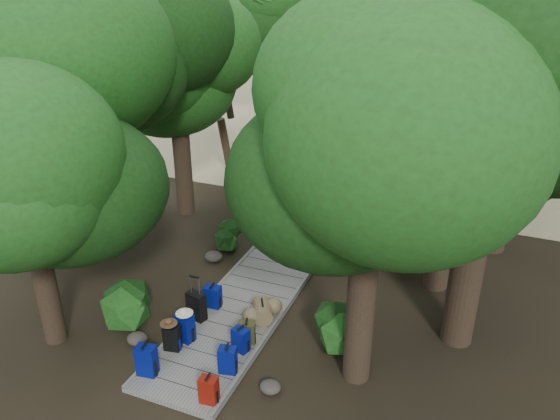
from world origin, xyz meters
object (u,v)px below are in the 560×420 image
at_px(backpack_left_b, 172,336).
at_px(backpack_right_d, 247,331).
at_px(backpack_left_c, 185,326).
at_px(backpack_left_a, 146,359).
at_px(backpack_right_c, 241,338).
at_px(duffel_right_khaki, 262,311).
at_px(backpack_left_d, 213,295).
at_px(sun_lounger, 449,166).
at_px(lone_suitcase_on_sand, 364,165).
at_px(backpack_right_b, 228,359).
at_px(backpack_right_a, 209,389).
at_px(suitcase_on_boardwalk, 196,306).
at_px(kayak, 298,145).

height_order(backpack_left_b, backpack_right_d, backpack_left_b).
xyz_separation_m(backpack_left_b, backpack_left_c, (0.09, 0.36, 0.04)).
xyz_separation_m(backpack_left_a, backpack_right_c, (1.41, 1.35, -0.07)).
height_order(backpack_left_a, duffel_right_khaki, backpack_left_a).
relative_size(backpack_left_d, sun_lounger, 0.31).
relative_size(backpack_right_d, lone_suitcase_on_sand, 0.86).
bearing_deg(backpack_left_d, backpack_right_b, -58.94).
bearing_deg(sun_lounger, lone_suitcase_on_sand, -172.93).
height_order(backpack_right_c, lone_suitcase_on_sand, backpack_right_c).
distance_m(backpack_right_a, duffel_right_khaki, 2.72).
bearing_deg(lone_suitcase_on_sand, backpack_right_a, -97.13).
xyz_separation_m(lone_suitcase_on_sand, sun_lounger, (3.06, 1.27, -0.02)).
bearing_deg(backpack_left_a, lone_suitcase_on_sand, 76.51).
relative_size(backpack_right_a, sun_lounger, 0.32).
bearing_deg(backpack_right_b, suitcase_on_boardwalk, 125.44).
bearing_deg(sun_lounger, suitcase_on_boardwalk, -124.95).
bearing_deg(backpack_right_b, sun_lounger, 65.34).
height_order(backpack_right_a, duffel_right_khaki, backpack_right_a).
distance_m(backpack_left_b, backpack_left_c, 0.37).
relative_size(backpack_right_b, backpack_right_d, 1.16).
relative_size(backpack_right_d, sun_lounger, 0.29).
bearing_deg(backpack_right_b, backpack_left_a, -168.38).
height_order(backpack_right_c, suitcase_on_boardwalk, suitcase_on_boardwalk).
bearing_deg(kayak, backpack_right_d, -67.89).
distance_m(backpack_right_c, kayak, 13.69).
relative_size(backpack_right_c, kayak, 0.21).
bearing_deg(backpack_right_a, kayak, 98.92).
bearing_deg(sun_lounger, backpack_right_c, -118.10).
bearing_deg(sun_lounger, duffel_right_khaki, -119.43).
bearing_deg(backpack_left_b, kayak, 88.53).
distance_m(backpack_left_b, backpack_right_a, 1.78).
bearing_deg(backpack_left_d, backpack_left_a, -96.93).
relative_size(backpack_left_b, suitcase_on_boardwalk, 0.93).
xyz_separation_m(backpack_left_a, backpack_right_b, (1.45, 0.66, -0.05)).
xyz_separation_m(backpack_right_b, lone_suitcase_on_sand, (-0.29, 12.02, -0.10)).
xyz_separation_m(backpack_left_d, duffel_right_khaki, (1.30, -0.03, -0.08)).
relative_size(backpack_right_a, backpack_right_b, 0.95).
relative_size(backpack_right_a, backpack_right_d, 1.11).
relative_size(backpack_right_a, suitcase_on_boardwalk, 0.89).
bearing_deg(backpack_right_b, backpack_left_b, 159.88).
xyz_separation_m(backpack_right_d, suitcase_on_boardwalk, (-1.42, 0.33, 0.07)).
relative_size(backpack_left_a, backpack_right_b, 1.14).
relative_size(backpack_left_d, backpack_right_c, 0.99).
bearing_deg(backpack_left_b, backpack_right_a, -46.55).
bearing_deg(backpack_right_b, backpack_right_a, -99.66).
bearing_deg(backpack_right_b, backpack_left_c, 144.74).
relative_size(backpack_left_a, kayak, 0.26).
distance_m(backpack_left_a, kayak, 14.72).
bearing_deg(backpack_left_a, duffel_right_khaki, 52.91).
bearing_deg(backpack_left_d, backpack_right_c, -47.04).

